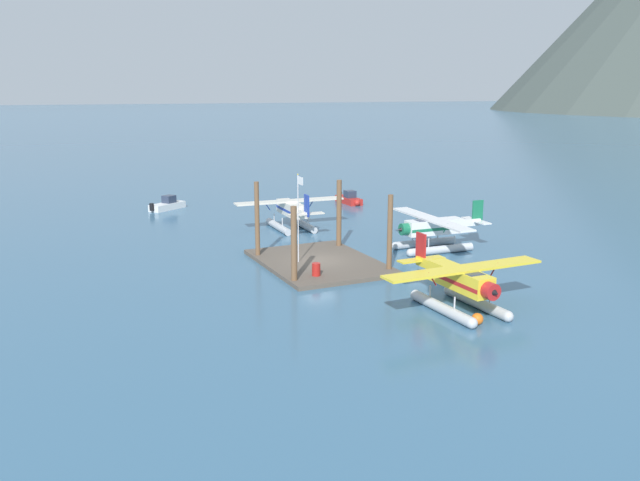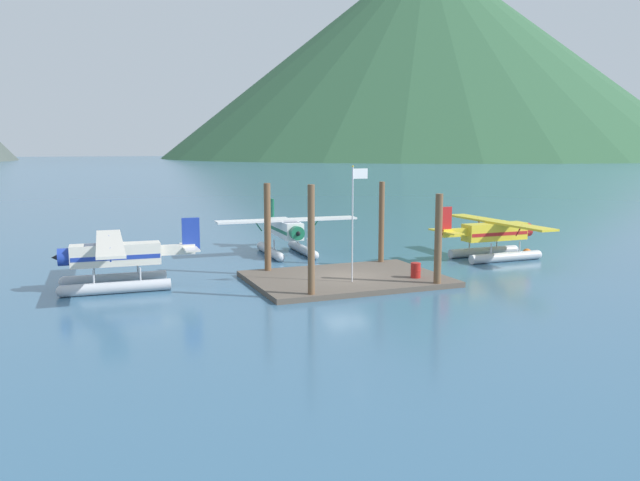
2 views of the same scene
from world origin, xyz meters
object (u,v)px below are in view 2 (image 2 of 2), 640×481
mooring_buoy (527,253)px  flagpole (354,211)px  seaplane_cream_port_fwd (115,261)px  seaplane_yellow_stbd_fwd (495,237)px  fuel_drum (416,270)px  seaplane_white_bow_centre (286,233)px

mooring_buoy → flagpole: bearing=-165.0°
mooring_buoy → seaplane_cream_port_fwd: 28.08m
seaplane_yellow_stbd_fwd → seaplane_cream_port_fwd: bearing=-179.4°
seaplane_yellow_stbd_fwd → seaplane_cream_port_fwd: 25.66m
seaplane_cream_port_fwd → fuel_drum: bearing=-16.4°
seaplane_cream_port_fwd → flagpole: bearing=-19.6°
fuel_drum → seaplane_yellow_stbd_fwd: 10.63m
mooring_buoy → seaplane_cream_port_fwd: bearing=179.4°
flagpole → mooring_buoy: size_ratio=9.81×
flagpole → mooring_buoy: 16.55m
mooring_buoy → seaplane_yellow_stbd_fwd: size_ratio=0.06×
flagpole → seaplane_white_bow_centre: 12.11m
flagpole → seaplane_yellow_stbd_fwd: 14.21m
seaplane_yellow_stbd_fwd → seaplane_white_bow_centre: size_ratio=1.00×
seaplane_cream_port_fwd → mooring_buoy: bearing=-0.6°
mooring_buoy → seaplane_yellow_stbd_fwd: (-2.40, 0.57, 1.24)m
fuel_drum → seaplane_yellow_stbd_fwd: seaplane_yellow_stbd_fwd is taller
flagpole → fuel_drum: size_ratio=7.42×
flagpole → seaplane_yellow_stbd_fwd: bearing=19.8°
mooring_buoy → fuel_drum: bearing=-159.1°
flagpole → seaplane_white_bow_centre: (-0.03, 11.79, -2.75)m
flagpole → seaplane_cream_port_fwd: 13.59m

